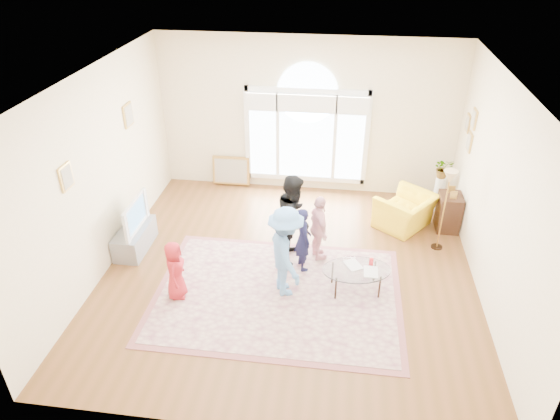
# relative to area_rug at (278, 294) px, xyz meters

# --- Properties ---
(ground) EXTENTS (6.00, 6.00, 0.00)m
(ground) POSITION_rel_area_rug_xyz_m (0.10, 0.60, -0.01)
(ground) COLOR brown
(ground) RESTS_ON ground
(room_shell) EXTENTS (6.00, 6.00, 6.00)m
(room_shell) POSITION_rel_area_rug_xyz_m (0.11, 3.44, 1.56)
(room_shell) COLOR beige
(room_shell) RESTS_ON ground
(area_rug) EXTENTS (3.60, 2.60, 0.02)m
(area_rug) POSITION_rel_area_rug_xyz_m (0.00, 0.00, 0.00)
(area_rug) COLOR #C0A892
(area_rug) RESTS_ON ground
(rug_border) EXTENTS (3.80, 2.80, 0.01)m
(rug_border) POSITION_rel_area_rug_xyz_m (-0.00, -0.00, -0.00)
(rug_border) COLOR #8D4F51
(rug_border) RESTS_ON ground
(tv_console) EXTENTS (0.45, 1.00, 0.42)m
(tv_console) POSITION_rel_area_rug_xyz_m (-2.65, 0.90, 0.20)
(tv_console) COLOR gray
(tv_console) RESTS_ON ground
(television) EXTENTS (0.16, 0.97, 0.56)m
(television) POSITION_rel_area_rug_xyz_m (-2.64, 0.90, 0.69)
(television) COLOR black
(television) RESTS_ON tv_console
(coffee_table) EXTENTS (1.15, 0.85, 0.54)m
(coffee_table) POSITION_rel_area_rug_xyz_m (1.19, 0.25, 0.39)
(coffee_table) COLOR silver
(coffee_table) RESTS_ON ground
(armchair) EXTENTS (1.29, 1.31, 0.64)m
(armchair) POSITION_rel_area_rug_xyz_m (2.10, 2.30, 0.31)
(armchair) COLOR yellow
(armchair) RESTS_ON ground
(side_cabinet) EXTENTS (0.40, 0.50, 0.70)m
(side_cabinet) POSITION_rel_area_rug_xyz_m (2.88, 2.32, 0.34)
(side_cabinet) COLOR black
(side_cabinet) RESTS_ON ground
(floor_lamp) EXTENTS (0.26, 0.26, 1.51)m
(floor_lamp) POSITION_rel_area_rug_xyz_m (2.63, 1.65, 1.27)
(floor_lamp) COLOR black
(floor_lamp) RESTS_ON ground
(plant_pedestal) EXTENTS (0.20, 0.20, 0.70)m
(plant_pedestal) POSITION_rel_area_rug_xyz_m (2.80, 3.05, 0.34)
(plant_pedestal) COLOR white
(plant_pedestal) RESTS_ON ground
(potted_plant) EXTENTS (0.41, 0.37, 0.40)m
(potted_plant) POSITION_rel_area_rug_xyz_m (2.80, 3.05, 0.89)
(potted_plant) COLOR #33722D
(potted_plant) RESTS_ON plant_pedestal
(leaning_picture) EXTENTS (0.80, 0.14, 0.62)m
(leaning_picture) POSITION_rel_area_rug_xyz_m (-1.49, 3.50, -0.01)
(leaning_picture) COLOR tan
(leaning_picture) RESTS_ON ground
(child_red) EXTENTS (0.36, 0.50, 0.96)m
(child_red) POSITION_rel_area_rug_xyz_m (-1.52, -0.24, 0.49)
(child_red) COLOR #A91E27
(child_red) RESTS_ON area_rug
(child_navy) EXTENTS (0.41, 0.48, 1.12)m
(child_navy) POSITION_rel_area_rug_xyz_m (0.32, 0.74, 0.57)
(child_navy) COLOR #141533
(child_navy) RESTS_ON area_rug
(child_black) EXTENTS (0.69, 0.82, 1.52)m
(child_black) POSITION_rel_area_rug_xyz_m (0.13, 1.05, 0.77)
(child_black) COLOR black
(child_black) RESTS_ON area_rug
(child_pink) EXTENTS (0.52, 0.74, 1.17)m
(child_pink) POSITION_rel_area_rug_xyz_m (0.55, 1.05, 0.60)
(child_pink) COLOR #FAB4BC
(child_pink) RESTS_ON area_rug
(child_blue) EXTENTS (0.89, 1.09, 1.48)m
(child_blue) POSITION_rel_area_rug_xyz_m (0.12, 0.08, 0.75)
(child_blue) COLOR #588BCB
(child_blue) RESTS_ON area_rug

